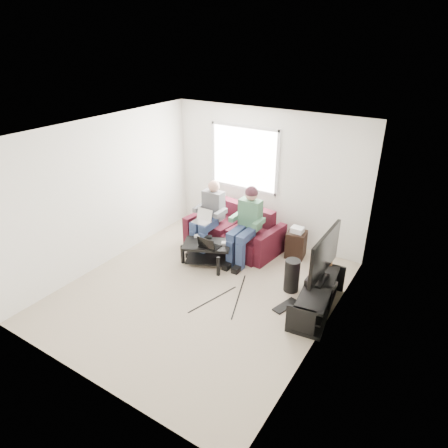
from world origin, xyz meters
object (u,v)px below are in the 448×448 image
(sofa, at_px, (235,233))
(tv, at_px, (324,255))
(coffee_table, at_px, (207,249))
(tv_stand, at_px, (317,299))
(subwoofer, at_px, (292,275))
(end_table, at_px, (296,243))

(sofa, xyz_separation_m, tv, (2.06, -0.94, 0.61))
(sofa, height_order, tv, tv)
(tv, bearing_deg, sofa, 155.43)
(coffee_table, height_order, tv_stand, tv_stand)
(coffee_table, xyz_separation_m, tv, (2.16, -0.13, 0.61))
(subwoofer, bearing_deg, coffee_table, -178.46)
(coffee_table, bearing_deg, end_table, 41.31)
(tv_stand, height_order, tv, tv)
(sofa, relative_size, tv, 1.67)
(tv, xyz_separation_m, end_table, (-0.91, 1.23, -0.64))
(tv_stand, bearing_deg, end_table, 124.41)
(sofa, relative_size, tv_stand, 1.30)
(sofa, height_order, end_table, sofa)
(coffee_table, bearing_deg, tv_stand, -6.03)
(tv_stand, bearing_deg, sofa, 153.20)
(tv, xyz_separation_m, subwoofer, (-0.53, 0.17, -0.63))
(end_table, bearing_deg, tv_stand, -55.59)
(sofa, xyz_separation_m, tv_stand, (2.07, -1.04, -0.10))
(tv_stand, xyz_separation_m, tv, (-0.00, 0.10, 0.71))
(subwoofer, distance_m, end_table, 1.12)
(tv, relative_size, end_table, 1.82)
(tv_stand, distance_m, end_table, 1.61)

